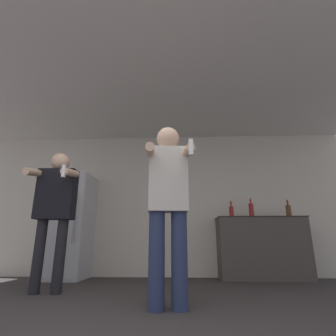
{
  "coord_description": "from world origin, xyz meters",
  "views": [
    {
      "loc": [
        0.5,
        -1.49,
        0.54
      ],
      "look_at": [
        0.39,
        0.95,
        1.25
      ],
      "focal_mm": 28.0,
      "sensor_mm": 36.0,
      "label": 1
    }
  ],
  "objects_px": {
    "refrigerator": "(70,225)",
    "bottle_brown_liquor": "(289,211)",
    "bottle_tall_gin": "(251,210)",
    "bottle_clear_vodka": "(231,211)",
    "person_man_side": "(55,204)",
    "person_woman_foreground": "(168,200)"
  },
  "relations": [
    {
      "from": "refrigerator",
      "to": "bottle_brown_liquor",
      "type": "height_order",
      "value": "refrigerator"
    },
    {
      "from": "person_man_side",
      "to": "bottle_clear_vodka",
      "type": "bearing_deg",
      "value": 28.76
    },
    {
      "from": "refrigerator",
      "to": "person_woman_foreground",
      "type": "height_order",
      "value": "refrigerator"
    },
    {
      "from": "bottle_tall_gin",
      "to": "person_woman_foreground",
      "type": "distance_m",
      "value": 2.42
    },
    {
      "from": "bottle_tall_gin",
      "to": "bottle_brown_liquor",
      "type": "relative_size",
      "value": 1.14
    },
    {
      "from": "refrigerator",
      "to": "bottle_brown_liquor",
      "type": "distance_m",
      "value": 3.66
    },
    {
      "from": "bottle_clear_vodka",
      "to": "bottle_brown_liquor",
      "type": "bearing_deg",
      "value": 0.0
    },
    {
      "from": "bottle_brown_liquor",
      "to": "person_man_side",
      "type": "xyz_separation_m",
      "value": [
        -3.34,
        -1.32,
        -0.06
      ]
    },
    {
      "from": "person_woman_foreground",
      "to": "person_man_side",
      "type": "relative_size",
      "value": 1.0
    },
    {
      "from": "bottle_tall_gin",
      "to": "bottle_brown_liquor",
      "type": "xyz_separation_m",
      "value": [
        0.61,
        0.0,
        -0.02
      ]
    },
    {
      "from": "bottle_brown_liquor",
      "to": "person_man_side",
      "type": "relative_size",
      "value": 0.17
    },
    {
      "from": "bottle_clear_vodka",
      "to": "person_man_side",
      "type": "height_order",
      "value": "person_man_side"
    },
    {
      "from": "refrigerator",
      "to": "bottle_tall_gin",
      "type": "relative_size",
      "value": 5.13
    },
    {
      "from": "bottle_brown_liquor",
      "to": "bottle_clear_vodka",
      "type": "bearing_deg",
      "value": 180.0
    },
    {
      "from": "person_woman_foreground",
      "to": "person_man_side",
      "type": "xyz_separation_m",
      "value": [
        -1.42,
        0.71,
        0.08
      ]
    },
    {
      "from": "person_man_side",
      "to": "bottle_tall_gin",
      "type": "bearing_deg",
      "value": 25.75
    },
    {
      "from": "bottle_clear_vodka",
      "to": "bottle_tall_gin",
      "type": "xyz_separation_m",
      "value": [
        0.33,
        -0.0,
        0.02
      ]
    },
    {
      "from": "bottle_tall_gin",
      "to": "bottle_clear_vodka",
      "type": "bearing_deg",
      "value": 180.0
    },
    {
      "from": "bottle_tall_gin",
      "to": "person_woman_foreground",
      "type": "xyz_separation_m",
      "value": [
        -1.31,
        -2.03,
        -0.15
      ]
    },
    {
      "from": "bottle_clear_vodka",
      "to": "bottle_tall_gin",
      "type": "relative_size",
      "value": 0.87
    },
    {
      "from": "person_man_side",
      "to": "refrigerator",
      "type": "bearing_deg",
      "value": 103.87
    },
    {
      "from": "bottle_clear_vodka",
      "to": "person_man_side",
      "type": "relative_size",
      "value": 0.17
    }
  ]
}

